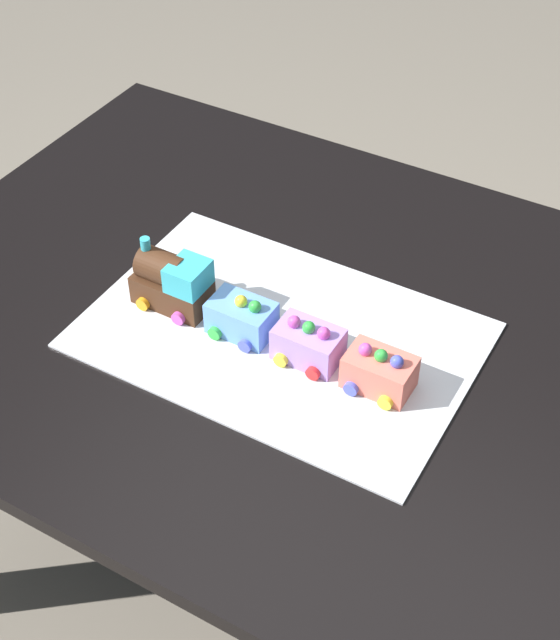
# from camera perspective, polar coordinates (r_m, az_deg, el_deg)

# --- Properties ---
(ground_plane) EXTENTS (8.00, 8.00, 0.00)m
(ground_plane) POSITION_cam_1_polar(r_m,az_deg,el_deg) (2.04, 1.14, -15.54)
(ground_plane) COLOR gray
(dining_table) EXTENTS (1.40, 1.00, 0.74)m
(dining_table) POSITION_cam_1_polar(r_m,az_deg,el_deg) (1.54, 1.46, -3.08)
(dining_table) COLOR black
(dining_table) RESTS_ON ground
(cake_board) EXTENTS (0.60, 0.40, 0.00)m
(cake_board) POSITION_cam_1_polar(r_m,az_deg,el_deg) (1.44, -0.00, -0.93)
(cake_board) COLOR silver
(cake_board) RESTS_ON dining_table
(cake_locomotive) EXTENTS (0.14, 0.08, 0.12)m
(cake_locomotive) POSITION_cam_1_polar(r_m,az_deg,el_deg) (1.47, -6.71, 2.38)
(cake_locomotive) COLOR #472816
(cake_locomotive) RESTS_ON cake_board
(cake_car_caboose_sky_blue) EXTENTS (0.10, 0.08, 0.07)m
(cake_car_caboose_sky_blue) POSITION_cam_1_polar(r_m,az_deg,el_deg) (1.43, -2.38, 0.16)
(cake_car_caboose_sky_blue) COLOR #669EEA
(cake_car_caboose_sky_blue) RESTS_ON cake_board
(cake_car_gondola_lavender) EXTENTS (0.10, 0.08, 0.07)m
(cake_car_gondola_lavender) POSITION_cam_1_polar(r_m,az_deg,el_deg) (1.38, 1.77, -1.46)
(cake_car_gondola_lavender) COLOR #AD84E0
(cake_car_gondola_lavender) RESTS_ON cake_board
(cake_car_tanker_coral) EXTENTS (0.10, 0.08, 0.07)m
(cake_car_tanker_coral) POSITION_cam_1_polar(r_m,az_deg,el_deg) (1.35, 6.19, -3.19)
(cake_car_tanker_coral) COLOR #F27260
(cake_car_tanker_coral) RESTS_ON cake_board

